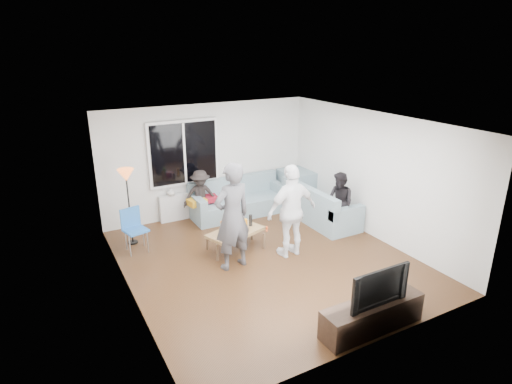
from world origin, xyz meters
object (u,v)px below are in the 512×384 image
player_left (232,217)px  spectator_back (201,196)px  floor_lamp (129,207)px  tv_console (372,316)px  sofa_back_section (240,197)px  television (375,285)px  spectator_right (340,203)px  coffee_table (236,240)px  sofa_right_section (321,203)px  side_chair (136,231)px  player_right (292,211)px

player_left → spectator_back: bearing=-105.3°
floor_lamp → tv_console: (2.33, -4.42, -0.56)m
sofa_back_section → tv_console: 4.78m
tv_console → television: television is taller
sofa_back_section → spectator_right: size_ratio=1.76×
sofa_back_section → television: 4.79m
coffee_table → spectator_back: size_ratio=0.90×
coffee_table → spectator_back: (-0.07, 1.64, 0.41)m
sofa_right_section → player_left: (-2.69, -0.99, 0.56)m
side_chair → tv_console: 4.65m
floor_lamp → spectator_right: (4.07, -1.52, -0.13)m
side_chair → player_right: bearing=-45.3°
side_chair → tv_console: bearing=-74.0°
sofa_back_section → television: bearing=-93.4°
player_left → spectator_back: player_left is taller
side_chair → player_right: (2.57, -1.55, 0.47)m
player_left → player_right: 1.19m
floor_lamp → spectator_back: 1.71m
floor_lamp → player_right: 3.23m
coffee_table → player_left: bearing=-119.7°
spectator_back → tv_console: 4.86m
spectator_right → television: spectator_right is taller
floor_lamp → television: (2.33, -4.42, -0.06)m
spectator_back → tv_console: size_ratio=0.76×
side_chair → floor_lamp: floor_lamp is taller
floor_lamp → player_right: bearing=-37.3°
side_chair → television: television is taller
sofa_right_section → spectator_right: (0.00, -0.65, 0.23)m
player_right → spectator_right: bearing=-166.5°
spectator_right → side_chair: bearing=-109.9°
side_chair → player_right: 3.04m
sofa_back_section → floor_lamp: size_ratio=1.47×
spectator_back → side_chair: bearing=-140.9°
player_left → tv_console: player_left is taller
television → sofa_back_section: bearing=86.6°
sofa_back_section → spectator_back: bearing=178.2°
player_left → television: size_ratio=2.02×
player_left → spectator_back: size_ratio=1.62×
player_left → tv_console: 2.84m
floor_lamp → player_left: player_left is taller
player_left → player_right: (1.18, -0.10, -0.09)m
sofa_back_section → player_right: bearing=-91.2°
sofa_right_section → player_right: 1.92m
player_left → spectator_right: bearing=178.9°
sofa_right_section → side_chair: (-4.07, 0.46, 0.01)m
floor_lamp → tv_console: bearing=-62.2°
spectator_back → tv_console: bearing=-68.2°
player_right → spectator_back: 2.52m
coffee_table → sofa_back_section: bearing=61.1°
sofa_back_section → tv_console: (-0.28, -4.77, -0.20)m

